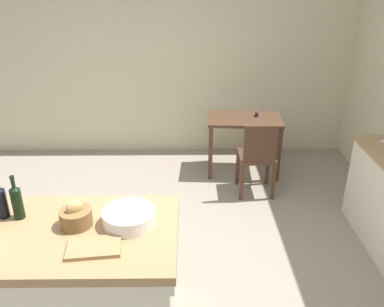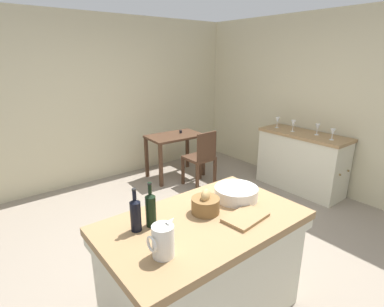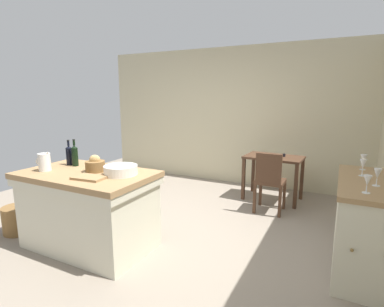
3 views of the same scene
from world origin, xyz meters
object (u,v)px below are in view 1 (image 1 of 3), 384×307
Objects in this scene: wooden_chair at (257,156)px; wash_bowl at (129,217)px; wine_bottle_dark at (17,201)px; cutting_board at (94,247)px; island_table at (72,279)px; bread_basket at (76,216)px; writing_desk at (244,127)px; wine_bottle_amber at (1,201)px.

wash_bowl is at bearing -122.64° from wooden_chair.
cutting_board is at bearing -30.80° from wine_bottle_dark.
cutting_board is (0.24, -0.18, 0.41)m from island_table.
bread_basket is (-0.34, -0.02, 0.02)m from wash_bowl.
island_table is at bearing -129.64° from wooden_chair.
wash_bowl is at bearing -114.28° from writing_desk.
island_table is 0.71m from wine_bottle_amber.
wash_bowl is 0.32m from cutting_board.
wine_bottle_dark is at bearing 167.13° from bread_basket.
bread_basket reaches higher than island_table.
bread_basket is (0.07, 0.07, 0.47)m from island_table.
wooden_chair is at bearing 57.36° from wash_bowl.
wine_bottle_dark is at bearing 154.73° from island_table.
wine_bottle_amber is at bearing -129.83° from writing_desk.
wine_bottle_amber is (-0.45, 0.17, 0.52)m from island_table.
cutting_board is at bearing -27.38° from wine_bottle_amber.
island_table is 0.48m from bread_basket.
wine_bottle_amber reaches higher than wooden_chair.
island_table is 4.57× the size of cutting_board.
wine_bottle_amber reaches higher than wash_bowl.
island_table is 2.49m from wooden_chair.
wine_bottle_dark is (-1.93, -1.76, 0.51)m from wooden_chair.
cutting_board is (-1.28, -2.70, 0.27)m from writing_desk.
bread_basket is 0.42m from wine_bottle_dark.
bread_basket is 0.69× the size of wine_bottle_amber.
island_table is at bearing -20.94° from wine_bottle_amber.
wash_bowl reaches higher than cutting_board.
island_table is at bearing 142.26° from cutting_board.
writing_desk is 3.08m from wine_bottle_amber.
wooden_chair is (1.59, 1.92, 0.02)m from island_table.
wooden_chair is 2.53m from cutting_board.
island_table is 7.01× the size of bread_basket.
wine_bottle_dark is (-0.57, 0.34, 0.12)m from cutting_board.
cutting_board is 0.78m from wine_bottle_amber.
writing_desk is 0.62m from wooden_chair.
wine_bottle_amber is (-1.96, -2.35, 0.38)m from writing_desk.
wooden_chair is at bearing 57.20° from cutting_board.
cutting_board is at bearing -115.31° from writing_desk.
bread_basket reaches higher than wash_bowl.
writing_desk is at bearing 51.90° from wine_bottle_dark.
writing_desk is 2.91× the size of wine_bottle_dark.
wine_bottle_dark is 0.11m from wine_bottle_amber.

